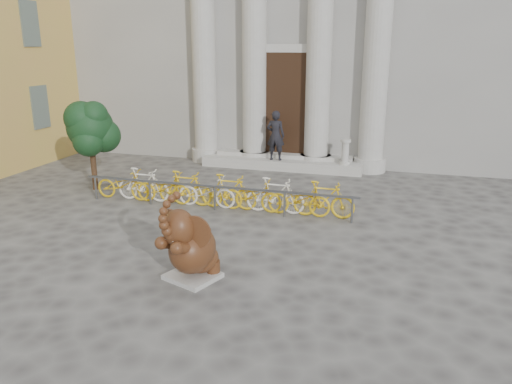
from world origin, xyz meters
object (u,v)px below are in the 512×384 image
(elephant_statue, at_px, (191,247))
(bike_rack, at_px, (217,191))
(tree, at_px, (91,128))
(pedestrian, at_px, (276,136))

(elephant_statue, height_order, bike_rack, elephant_statue)
(tree, relative_size, pedestrian, 1.55)
(pedestrian, bearing_deg, bike_rack, 84.73)
(elephant_statue, bearing_deg, pedestrian, 114.57)
(elephant_statue, distance_m, bike_rack, 4.53)
(bike_rack, xyz_separation_m, pedestrian, (0.49, 4.88, 0.77))
(pedestrian, bearing_deg, elephant_statue, 94.10)
(bike_rack, distance_m, tree, 4.68)
(tree, distance_m, pedestrian, 6.49)
(tree, height_order, pedestrian, tree)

